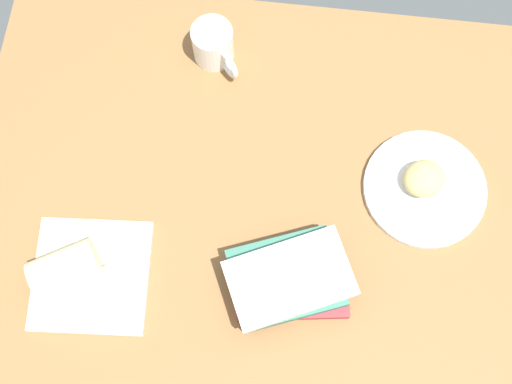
{
  "coord_description": "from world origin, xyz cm",
  "views": [
    {
      "loc": [
        5.55,
        -34.95,
        122.94
      ],
      "look_at": [
        1.4,
        1.38,
        7.0
      ],
      "focal_mm": 45.24,
      "sensor_mm": 36.0,
      "label": 1
    }
  ],
  "objects_px": {
    "breakfast_wrap": "(65,269)",
    "coffee_mug": "(214,45)",
    "sauce_cup": "(114,277)",
    "book_stack": "(289,281)",
    "round_plate": "(425,189)",
    "scone_pastry": "(424,179)",
    "square_plate": "(92,276)"
  },
  "relations": [
    {
      "from": "breakfast_wrap",
      "to": "coffee_mug",
      "type": "distance_m",
      "value": 0.52
    },
    {
      "from": "round_plate",
      "to": "sauce_cup",
      "type": "bearing_deg",
      "value": -156.63
    },
    {
      "from": "breakfast_wrap",
      "to": "coffee_mug",
      "type": "relative_size",
      "value": 1.06
    },
    {
      "from": "sauce_cup",
      "to": "round_plate",
      "type": "bearing_deg",
      "value": 23.37
    },
    {
      "from": "round_plate",
      "to": "coffee_mug",
      "type": "bearing_deg",
      "value": 151.08
    },
    {
      "from": "square_plate",
      "to": "book_stack",
      "type": "height_order",
      "value": "book_stack"
    },
    {
      "from": "round_plate",
      "to": "sauce_cup",
      "type": "height_order",
      "value": "sauce_cup"
    },
    {
      "from": "scone_pastry",
      "to": "coffee_mug",
      "type": "bearing_deg",
      "value": 151.6
    },
    {
      "from": "round_plate",
      "to": "square_plate",
      "type": "height_order",
      "value": "square_plate"
    },
    {
      "from": "round_plate",
      "to": "breakfast_wrap",
      "type": "relative_size",
      "value": 1.98
    },
    {
      "from": "square_plate",
      "to": "book_stack",
      "type": "relative_size",
      "value": 0.85
    },
    {
      "from": "coffee_mug",
      "to": "sauce_cup",
      "type": "bearing_deg",
      "value": -103.68
    },
    {
      "from": "square_plate",
      "to": "sauce_cup",
      "type": "relative_size",
      "value": 4.06
    },
    {
      "from": "scone_pastry",
      "to": "book_stack",
      "type": "xyz_separation_m",
      "value": [
        -0.24,
        -0.22,
        0.0
      ]
    },
    {
      "from": "sauce_cup",
      "to": "book_stack",
      "type": "relative_size",
      "value": 0.21
    },
    {
      "from": "breakfast_wrap",
      "to": "book_stack",
      "type": "distance_m",
      "value": 0.4
    },
    {
      "from": "scone_pastry",
      "to": "coffee_mug",
      "type": "relative_size",
      "value": 0.72
    },
    {
      "from": "scone_pastry",
      "to": "breakfast_wrap",
      "type": "distance_m",
      "value": 0.68
    },
    {
      "from": "round_plate",
      "to": "breakfast_wrap",
      "type": "bearing_deg",
      "value": -159.64
    },
    {
      "from": "round_plate",
      "to": "square_plate",
      "type": "bearing_deg",
      "value": -158.39
    },
    {
      "from": "square_plate",
      "to": "book_stack",
      "type": "xyz_separation_m",
      "value": [
        0.36,
        0.03,
        0.03
      ]
    },
    {
      "from": "breakfast_wrap",
      "to": "coffee_mug",
      "type": "bearing_deg",
      "value": 127.12
    },
    {
      "from": "breakfast_wrap",
      "to": "book_stack",
      "type": "height_order",
      "value": "breakfast_wrap"
    },
    {
      "from": "round_plate",
      "to": "book_stack",
      "type": "bearing_deg",
      "value": -138.81
    },
    {
      "from": "sauce_cup",
      "to": "breakfast_wrap",
      "type": "bearing_deg",
      "value": 178.4
    },
    {
      "from": "round_plate",
      "to": "sauce_cup",
      "type": "relative_size",
      "value": 4.56
    },
    {
      "from": "square_plate",
      "to": "breakfast_wrap",
      "type": "relative_size",
      "value": 1.77
    },
    {
      "from": "scone_pastry",
      "to": "sauce_cup",
      "type": "xyz_separation_m",
      "value": [
        -0.55,
        -0.25,
        -0.01
      ]
    },
    {
      "from": "scone_pastry",
      "to": "square_plate",
      "type": "height_order",
      "value": "scone_pastry"
    },
    {
      "from": "scone_pastry",
      "to": "square_plate",
      "type": "relative_size",
      "value": 0.38
    },
    {
      "from": "scone_pastry",
      "to": "square_plate",
      "type": "xyz_separation_m",
      "value": [
        -0.6,
        -0.25,
        -0.03
      ]
    },
    {
      "from": "square_plate",
      "to": "coffee_mug",
      "type": "distance_m",
      "value": 0.51
    }
  ]
}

